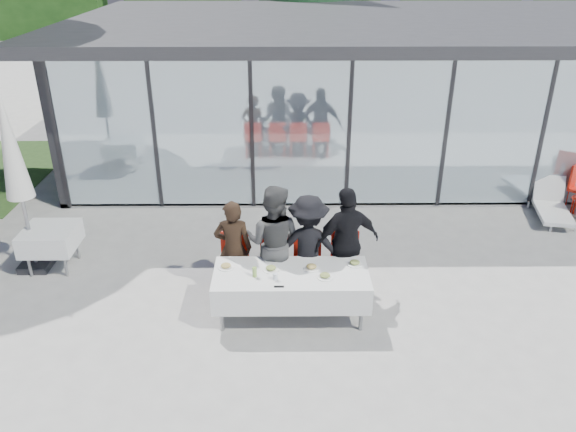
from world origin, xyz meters
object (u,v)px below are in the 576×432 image
Objects in this scene: diner_chair_b at (274,259)px; market_umbrella at (13,160)px; diner_b at (274,242)px; diner_a at (233,249)px; juice_bottle at (255,272)px; diner_d at (347,243)px; plate_a at (226,266)px; diner_chair_d at (345,259)px; dining_table at (291,285)px; lounger at (551,204)px; diner_chair_a at (235,259)px; plate_d at (355,263)px; plate_extra at (325,276)px; diner_chair_c at (308,259)px; folded_eyeglasses at (279,287)px; plate_b at (271,269)px; spare_table_left at (50,239)px; diner_c at (308,246)px; plate_c at (311,267)px.

diner_chair_b is 0.33× the size of market_umbrella.
diner_b is 0.41m from diner_chair_b.
diner_a is 10.71× the size of juice_bottle.
diner_chair_b is 0.93m from juice_bottle.
diner_d is at bearing -163.93° from diner_b.
plate_a is at bearing -139.00° from diner_chair_b.
diner_d is 1.85× the size of diner_chair_d.
dining_table is 6.35m from lounger.
dining_table is 2.32× the size of diner_chair_a.
plate_a is (-1.82, -0.48, -0.13)m from diner_d.
diner_chair_a is at bearing 163.92° from plate_d.
plate_extra is at bearing 150.02° from diner_a.
diner_d reaches higher than diner_a.
diner_chair_a and diner_chair_c have the same top height.
lounger is at bearing 22.99° from diner_chair_a.
folded_eyeglasses is at bearing -33.62° from plate_a.
plate_b reaches higher than lounger.
spare_table_left is (-3.09, 1.30, -0.22)m from plate_a.
plate_b reaches higher than spare_table_left.
diner_a is 0.29m from diner_chair_a.
juice_bottle is (-1.47, -0.32, 0.05)m from plate_d.
plate_d is 1.51m from juice_bottle.
plate_d is (1.83, -0.40, -0.03)m from diner_a.
diner_chair_c is at bearing 46.92° from juice_bottle.
diner_c is 7.18× the size of plate_c.
diner_b reaches higher than diner_c.
market_umbrella is at bearing -168.52° from lounger.
diner_chair_b is at bearing 109.19° from dining_table.
plate_a and plate_b have the same top height.
diner_chair_b is 6.22m from lounger.
spare_table_left is (-4.91, 0.82, -0.35)m from diner_d.
folded_eyeglasses is (-0.44, -1.13, 0.22)m from diner_chair_c.
market_umbrella reaches higher than plate_d.
diner_b reaches higher than dining_table.
market_umbrella is (-3.84, 1.52, 1.15)m from juice_bottle.
diner_chair_d is (1.75, 0.00, 0.00)m from diner_chair_a.
diner_chair_c is 0.94m from plate_extra.
folded_eyeglasses is at bearing -134.23° from plate_c.
diner_c is 0.68m from diner_chair_d.
market_umbrella is (-4.84, 1.56, 1.19)m from plate_extra.
diner_chair_d is 4.17× the size of plate_d.
diner_d is 1.29m from plate_b.
diner_c is 0.79m from plate_d.
folded_eyeglasses is at bearing -132.69° from diner_chair_d.
diner_c is 1.72× the size of diner_chair_c.
plate_extra is 1.67× the size of folded_eyeglasses.
diner_chair_c reaches higher than plate_extra.
diner_chair_d is 1.00m from plate_extra.
diner_b is 1.20m from diner_chair_d.
dining_table is at bearing -40.33° from diner_chair_a.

